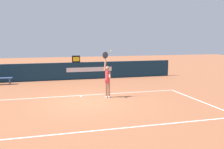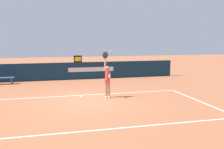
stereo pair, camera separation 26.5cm
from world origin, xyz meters
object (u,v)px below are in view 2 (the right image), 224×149
Objects in this scene: speed_display at (78,59)px; tennis_ball at (111,51)px; tennis_player at (107,79)px; courtside_bench_near at (3,79)px.

tennis_ball is (0.92, -6.25, 0.87)m from speed_display.
speed_display is 6.38m from tennis_ball.
tennis_player reaches higher than courtside_bench_near.
tennis_ball reaches higher than courtside_bench_near.
tennis_player is 1.64× the size of courtside_bench_near.
tennis_player is 7.89m from courtside_bench_near.
courtside_bench_near is (-5.75, 5.37, -0.62)m from tennis_player.
courtside_bench_near is at bearing 136.94° from tennis_player.
tennis_player is 33.10× the size of tennis_ball.
tennis_player is 1.42m from tennis_ball.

